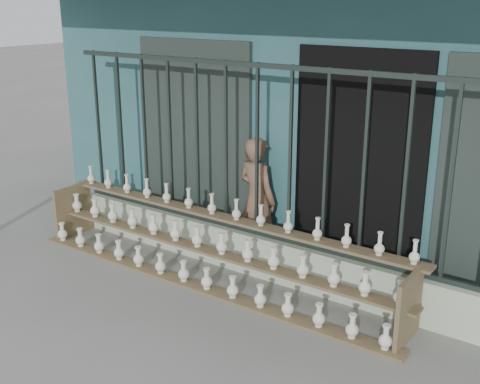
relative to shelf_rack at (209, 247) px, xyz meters
The scene contains 6 objects.
ground 1.01m from the shelf_rack, 70.18° to the right, with size 60.00×60.00×0.00m, color slate.
workshop_building 3.59m from the shelf_rack, 84.48° to the left, with size 7.40×6.60×3.21m.
parapet_wall 0.54m from the shelf_rack, 52.52° to the left, with size 5.00×0.20×0.45m, color beige.
security_fence 1.12m from the shelf_rack, 52.52° to the left, with size 5.00×0.04×1.80m.
shelf_rack is the anchor object (origin of this frame).
elderly_woman 0.83m from the shelf_rack, 82.05° to the left, with size 0.52×0.34×1.42m, color brown.
Camera 1 is at (3.28, -3.66, 2.85)m, focal length 45.00 mm.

